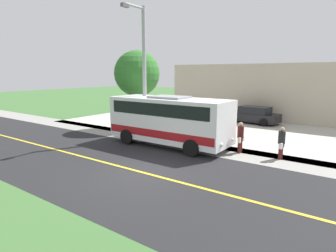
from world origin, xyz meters
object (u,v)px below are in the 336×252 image
pedestrian_waiting (240,136)px  street_light_pole (143,69)px  pedestrian_with_bags (282,142)px  commercial_building (294,90)px  parked_car_near (253,115)px  tree_curbside (137,74)px  shuttle_bus_front (169,119)px

pedestrian_waiting → street_light_pole: (0.55, -6.30, 3.63)m
pedestrian_with_bags → commercial_building: size_ratio=0.07×
pedestrian_waiting → parked_car_near: 9.83m
pedestrian_waiting → tree_curbside: size_ratio=0.28×
street_light_pole → parked_car_near: (-10.03, 3.74, -3.84)m
shuttle_bus_front → parked_car_near: bearing=171.7°
pedestrian_waiting → commercial_building: size_ratio=0.08×
pedestrian_waiting → parked_car_near: pedestrian_waiting is taller
street_light_pole → tree_curbside: size_ratio=1.39×
pedestrian_with_bags → commercial_building: (-15.85, -2.81, 1.66)m
pedestrian_waiting → parked_car_near: (-9.49, -2.56, -0.22)m
shuttle_bus_front → pedestrian_with_bags: bearing=99.1°
street_light_pole → commercial_building: street_light_pole is taller
shuttle_bus_front → street_light_pole: street_light_pole is taller
street_light_pole → commercial_building: 17.55m
shuttle_bus_front → tree_curbside: size_ratio=1.25×
pedestrian_waiting → commercial_building: bearing=-177.4°
pedestrian_waiting → street_light_pole: street_light_pole is taller
shuttle_bus_front → pedestrian_with_bags: shuttle_bus_front is taller
pedestrian_with_bags → commercial_building: bearing=-170.0°
pedestrian_waiting → street_light_pole: 7.29m
shuttle_bus_front → street_light_pole: size_ratio=0.90×
tree_curbside → shuttle_bus_front: bearing=60.3°
shuttle_bus_front → commercial_building: 17.19m
tree_curbside → commercial_building: size_ratio=0.27×
shuttle_bus_front → commercial_building: bearing=168.8°
street_light_pole → pedestrian_with_bags: bearing=94.6°
shuttle_bus_front → parked_car_near: 10.50m
pedestrian_with_bags → street_light_pole: 9.17m
commercial_building → street_light_pole: bearing=-18.7°
shuttle_bus_front → street_light_pole: bearing=-98.0°
pedestrian_with_bags → street_light_pole: size_ratio=0.20×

